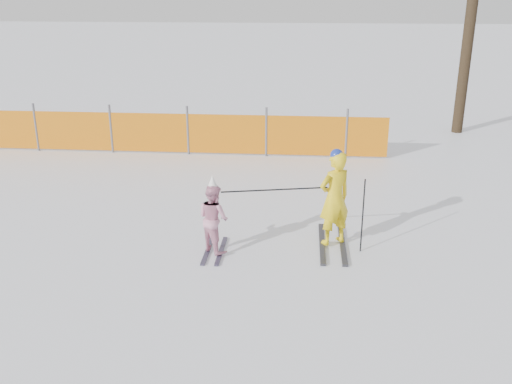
% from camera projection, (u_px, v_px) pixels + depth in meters
% --- Properties ---
extents(ground, '(120.00, 120.00, 0.00)m').
position_uv_depth(ground, '(253.00, 263.00, 8.95)').
color(ground, white).
rests_on(ground, ground).
extents(adult, '(0.69, 1.58, 1.67)m').
position_uv_depth(adult, '(334.00, 199.00, 9.28)').
color(adult, black).
rests_on(adult, ground).
extents(child, '(0.69, 1.04, 1.32)m').
position_uv_depth(child, '(213.00, 218.00, 9.12)').
color(child, black).
rests_on(child, ground).
extents(ski_poles, '(2.28, 0.39, 1.25)m').
position_uv_depth(ski_poles, '(312.00, 201.00, 9.11)').
color(ski_poles, black).
rests_on(ski_poles, ground).
extents(safety_fence, '(15.06, 0.06, 1.25)m').
position_uv_depth(safety_fence, '(91.00, 131.00, 14.70)').
color(safety_fence, '#595960').
rests_on(safety_fence, ground).
extents(tree_trunks, '(2.53, 1.47, 6.22)m').
position_uv_depth(tree_trunks, '(496.00, 23.00, 16.20)').
color(tree_trunks, '#2E2214').
rests_on(tree_trunks, ground).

